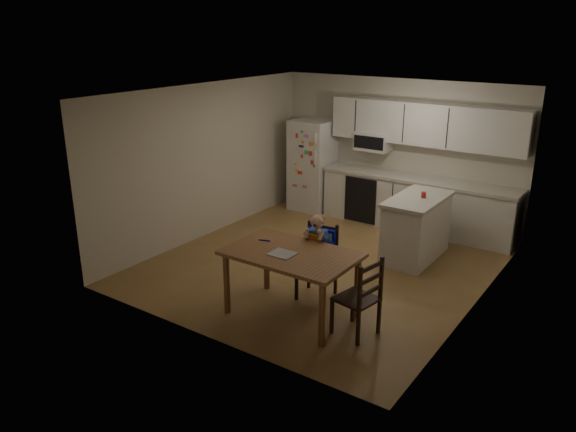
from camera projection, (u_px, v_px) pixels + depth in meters
The scene contains 10 objects.
room at pixel (341, 175), 8.28m from camera, with size 4.52×5.01×2.51m.
refrigerator at pixel (313, 165), 10.55m from camera, with size 0.72×0.70×1.70m, color silver.
kitchen_run at pixel (418, 179), 9.50m from camera, with size 3.37×0.62×2.15m.
kitchen_island at pixel (416, 228), 8.38m from camera, with size 0.68×1.30×0.96m.
red_cup at pixel (424, 195), 8.20m from camera, with size 0.07×0.07×0.09m, color red.
dining_table at pixel (291, 261), 6.64m from camera, with size 1.53×0.98×0.82m.
napkin at pixel (282, 254), 6.55m from camera, with size 0.29×0.25×0.01m, color #A4A4A9.
toddler_spoon at pixel (264, 240), 6.95m from camera, with size 0.02×0.02×0.12m, color #0D16BB.
chair_booster at pixel (318, 247), 7.13m from camera, with size 0.48×0.48×1.13m.
chair_side at pixel (363, 294), 6.22m from camera, with size 0.49×0.49×0.95m.
Camera 1 is at (3.93, -6.56, 3.37)m, focal length 35.00 mm.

